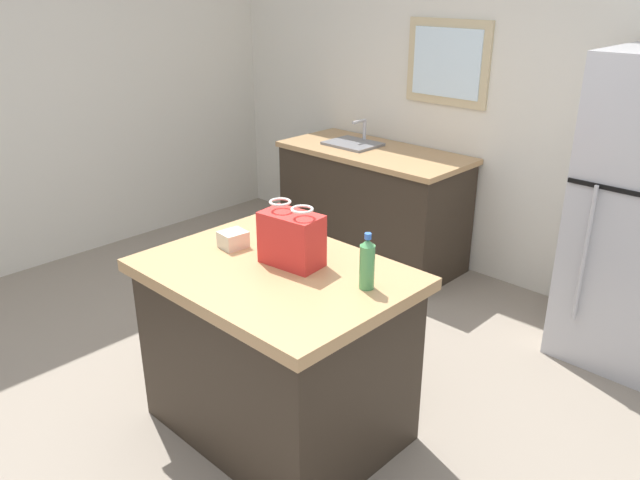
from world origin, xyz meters
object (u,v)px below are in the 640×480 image
Objects in this scene: shopping_bag at (292,239)px; bottle at (367,264)px; small_box at (233,239)px; kitchen_island at (277,350)px.

shopping_bag is 1.19× the size of bottle.
shopping_bag reaches higher than bottle.
shopping_bag reaches higher than small_box.
bottle reaches higher than kitchen_island.
small_box is (-0.33, 0.03, 0.48)m from kitchen_island.
shopping_bag is at bearing 76.92° from kitchen_island.
small_box is 0.49× the size of bottle.
bottle is (0.41, 0.05, -0.01)m from shopping_bag.
shopping_bag reaches higher than kitchen_island.
kitchen_island is at bearing -4.87° from small_box.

